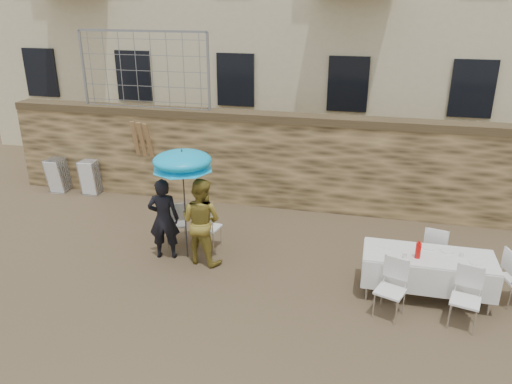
% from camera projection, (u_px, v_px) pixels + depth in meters
% --- Properties ---
extents(ground, '(80.00, 80.00, 0.00)m').
position_uv_depth(ground, '(197.00, 324.00, 7.71)').
color(ground, brown).
rests_on(ground, ground).
extents(stone_wall, '(13.00, 0.50, 2.20)m').
position_uv_depth(stone_wall, '(267.00, 161.00, 11.84)').
color(stone_wall, olive).
rests_on(stone_wall, ground).
extents(chain_link_fence, '(3.20, 0.06, 1.80)m').
position_uv_depth(chain_link_fence, '(144.00, 71.00, 11.77)').
color(chain_link_fence, gray).
rests_on(chain_link_fence, stone_wall).
extents(man_suit, '(0.65, 0.50, 1.60)m').
position_uv_depth(man_suit, '(164.00, 219.00, 9.45)').
color(man_suit, black).
rests_on(man_suit, ground).
extents(woman_dress, '(0.93, 0.80, 1.67)m').
position_uv_depth(woman_dress, '(201.00, 221.00, 9.27)').
color(woman_dress, gold).
rests_on(woman_dress, ground).
extents(umbrella, '(1.13, 1.13, 2.01)m').
position_uv_depth(umbrella, '(182.00, 164.00, 9.05)').
color(umbrella, '#3F3F44').
rests_on(umbrella, ground).
extents(couple_chair_left, '(0.64, 0.64, 0.96)m').
position_uv_depth(couple_chair_left, '(176.00, 222.00, 10.06)').
color(couple_chair_left, white).
rests_on(couple_chair_left, ground).
extents(couple_chair_right, '(0.55, 0.55, 0.96)m').
position_uv_depth(couple_chair_right, '(209.00, 226.00, 9.91)').
color(couple_chair_right, white).
rests_on(couple_chair_right, ground).
extents(banquet_table, '(2.10, 0.85, 0.78)m').
position_uv_depth(banquet_table, '(429.00, 257.00, 8.20)').
color(banquet_table, white).
rests_on(banquet_table, ground).
extents(soda_bottle, '(0.09, 0.09, 0.26)m').
position_uv_depth(soda_bottle, '(418.00, 251.00, 8.04)').
color(soda_bottle, red).
rests_on(soda_bottle, banquet_table).
extents(table_chair_front_left, '(0.62, 0.62, 0.96)m').
position_uv_depth(table_chair_front_left, '(390.00, 290.00, 7.74)').
color(table_chair_front_left, white).
rests_on(table_chair_front_left, ground).
extents(table_chair_front_right, '(0.58, 0.58, 0.96)m').
position_uv_depth(table_chair_front_right, '(466.00, 299.00, 7.50)').
color(table_chair_front_right, white).
rests_on(table_chair_front_right, ground).
extents(table_chair_back, '(0.57, 0.57, 0.96)m').
position_uv_depth(table_chair_back, '(435.00, 250.00, 8.97)').
color(table_chair_back, white).
rests_on(table_chair_back, ground).
extents(chair_stack_left, '(0.46, 0.55, 0.92)m').
position_uv_depth(chair_stack_left, '(63.00, 172.00, 13.00)').
color(chair_stack_left, white).
rests_on(chair_stack_left, ground).
extents(chair_stack_right, '(0.46, 0.47, 0.92)m').
position_uv_depth(chair_stack_right, '(94.00, 175.00, 12.80)').
color(chair_stack_right, white).
rests_on(chair_stack_right, ground).
extents(wood_planks, '(0.70, 0.20, 2.00)m').
position_uv_depth(wood_planks, '(151.00, 159.00, 12.32)').
color(wood_planks, '#A37749').
rests_on(wood_planks, ground).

